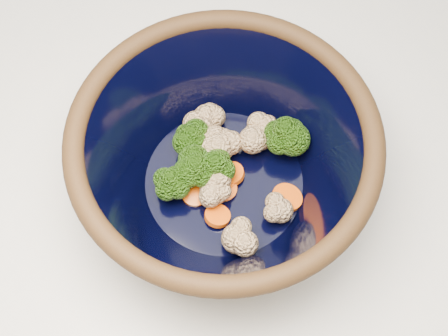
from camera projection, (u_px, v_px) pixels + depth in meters
ground at (213, 282)px, 1.56m from camera, size 3.00×3.00×0.00m
counter at (210, 216)px, 1.16m from camera, size 1.20×1.20×0.90m
mixing_bowl at (224, 162)px, 0.62m from camera, size 0.31×0.31×0.13m
vegetable_pile at (223, 159)px, 0.65m from camera, size 0.16×0.16×0.06m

